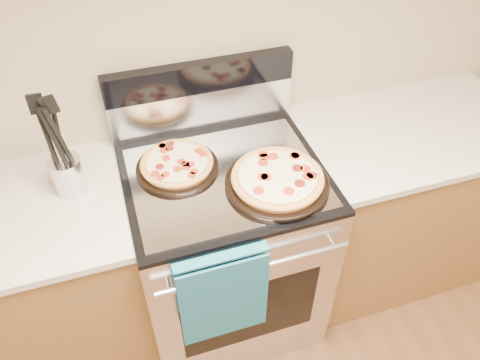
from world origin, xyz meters
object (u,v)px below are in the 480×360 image
object	(u,v)px
range_body	(226,250)
utensil_crock	(68,175)
pepperoni_pizza_back	(177,165)
pepperoni_pizza_front	(277,180)

from	to	relation	value
range_body	utensil_crock	distance (m)	0.77
pepperoni_pizza_back	utensil_crock	xyz separation A→B (m)	(-0.39, 0.02, 0.03)
pepperoni_pizza_back	utensil_crock	bearing A→B (deg)	176.52
pepperoni_pizza_front	utensil_crock	xyz separation A→B (m)	(-0.72, 0.22, 0.03)
range_body	pepperoni_pizza_front	xyz separation A→B (m)	(0.17, -0.13, 0.50)
range_body	pepperoni_pizza_front	distance (m)	0.54
pepperoni_pizza_back	pepperoni_pizza_front	distance (m)	0.39
pepperoni_pizza_front	utensil_crock	size ratio (longest dim) A/B	2.66
pepperoni_pizza_back	pepperoni_pizza_front	xyz separation A→B (m)	(0.33, -0.20, 0.00)
range_body	pepperoni_pizza_front	world-z (taller)	pepperoni_pizza_front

